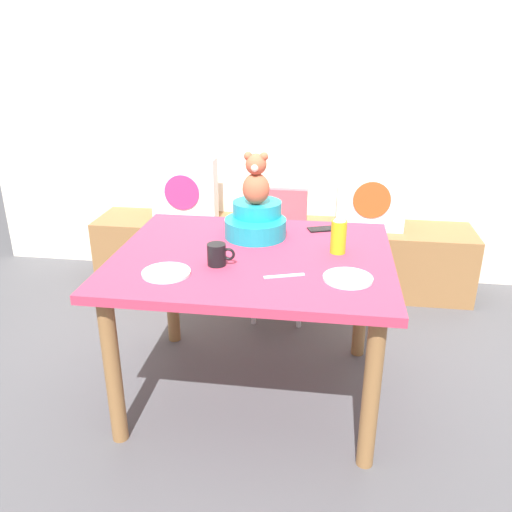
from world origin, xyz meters
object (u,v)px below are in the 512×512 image
object	(u,v)px
dinner_plate_far	(166,273)
pillow_floral_right	(371,197)
teddy_bear	(256,180)
dining_table	(253,274)
cell_phone	(322,229)
highchair	(280,237)
infant_seat_teal	(256,221)
coffee_mug	(217,254)
ketchup_bottle	(339,234)
pillow_floral_left	(185,190)
dinner_plate_near	(348,278)

from	to	relation	value
dinner_plate_far	pillow_floral_right	bearing A→B (deg)	58.56
pillow_floral_right	teddy_bear	bearing A→B (deg)	-122.06
dining_table	cell_phone	bearing A→B (deg)	51.20
dining_table	highchair	world-z (taller)	highchair
infant_seat_teal	dinner_plate_far	distance (m)	0.60
coffee_mug	cell_phone	xyz separation A→B (m)	(0.43, 0.52, -0.04)
infant_seat_teal	ketchup_bottle	bearing A→B (deg)	-23.64
ketchup_bottle	coffee_mug	distance (m)	0.55
pillow_floral_right	cell_phone	world-z (taller)	pillow_floral_right
highchair	dining_table	bearing A→B (deg)	-92.98
pillow_floral_left	teddy_bear	world-z (taller)	teddy_bear
pillow_floral_left	coffee_mug	world-z (taller)	pillow_floral_left
coffee_mug	dinner_plate_near	size ratio (longest dim) A/B	0.60
coffee_mug	highchair	bearing A→B (deg)	79.77
pillow_floral_right	coffee_mug	distance (m)	1.57
dinner_plate_far	cell_phone	bearing A→B (deg)	45.88
infant_seat_teal	ketchup_bottle	xyz separation A→B (m)	(0.40, -0.17, 0.02)
infant_seat_teal	dining_table	bearing A→B (deg)	-85.11
pillow_floral_right	coffee_mug	size ratio (longest dim) A/B	3.67
highchair	ketchup_bottle	distance (m)	0.88
infant_seat_teal	pillow_floral_left	bearing A→B (deg)	122.80
highchair	infant_seat_teal	xyz separation A→B (m)	(-0.06, -0.58, 0.29)
cell_phone	coffee_mug	bearing A→B (deg)	120.02
pillow_floral_right	dinner_plate_near	xyz separation A→B (m)	(-0.18, -1.45, 0.07)
dinner_plate_near	cell_phone	world-z (taller)	dinner_plate_near
pillow_floral_right	dining_table	size ratio (longest dim) A/B	0.35
highchair	infant_seat_teal	distance (m)	0.65
infant_seat_teal	dinner_plate_near	distance (m)	0.64
highchair	teddy_bear	world-z (taller)	teddy_bear
teddy_bear	cell_phone	world-z (taller)	teddy_bear
dinner_plate_near	pillow_floral_right	bearing A→B (deg)	82.86
dinner_plate_near	highchair	bearing A→B (deg)	109.86
infant_seat_teal	coffee_mug	size ratio (longest dim) A/B	2.75
infant_seat_teal	dinner_plate_far	size ratio (longest dim) A/B	1.65
infant_seat_teal	cell_phone	bearing A→B (deg)	21.42
dinner_plate_near	dinner_plate_far	xyz separation A→B (m)	(-0.74, -0.05, 0.00)
dinner_plate_far	ketchup_bottle	bearing A→B (deg)	25.98
pillow_floral_left	highchair	bearing A→B (deg)	-30.61
highchair	dinner_plate_near	world-z (taller)	highchair
infant_seat_teal	cell_phone	xyz separation A→B (m)	(0.32, 0.13, -0.07)
coffee_mug	ketchup_bottle	bearing A→B (deg)	23.02
highchair	infant_seat_teal	world-z (taller)	infant_seat_teal
highchair	dinner_plate_far	bearing A→B (deg)	-108.43
dinner_plate_near	dinner_plate_far	world-z (taller)	same
dining_table	coffee_mug	bearing A→B (deg)	-132.73
pillow_floral_left	cell_phone	distance (m)	1.29
pillow_floral_right	dinner_plate_near	bearing A→B (deg)	-97.14
teddy_bear	highchair	bearing A→B (deg)	83.65
highchair	ketchup_bottle	bearing A→B (deg)	-65.98
dining_table	cell_phone	distance (m)	0.49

